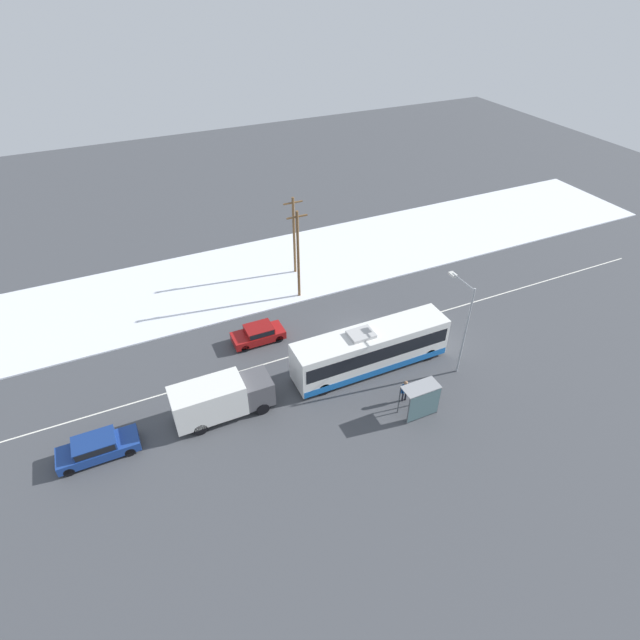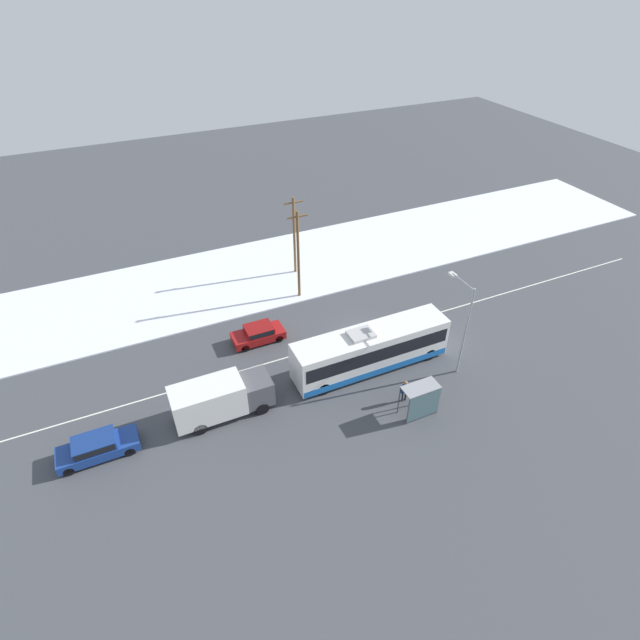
# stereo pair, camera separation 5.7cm
# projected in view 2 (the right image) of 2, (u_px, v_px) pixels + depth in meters

# --- Properties ---
(ground_plane) EXTENTS (120.00, 120.00, 0.00)m
(ground_plane) POSITION_uv_depth(u_px,v_px,m) (359.00, 336.00, 40.20)
(ground_plane) COLOR #424449
(snow_lot) EXTENTS (80.00, 12.28, 0.12)m
(snow_lot) POSITION_uv_depth(u_px,v_px,m) (299.00, 264.00, 49.24)
(snow_lot) COLOR silver
(snow_lot) RESTS_ON ground_plane
(lane_marking_center) EXTENTS (60.00, 0.12, 0.00)m
(lane_marking_center) POSITION_uv_depth(u_px,v_px,m) (359.00, 336.00, 40.20)
(lane_marking_center) COLOR silver
(lane_marking_center) RESTS_ON ground_plane
(city_bus) EXTENTS (11.81, 2.57, 3.52)m
(city_bus) POSITION_uv_depth(u_px,v_px,m) (371.00, 349.00, 36.26)
(city_bus) COLOR white
(city_bus) RESTS_ON ground_plane
(box_truck) EXTENTS (6.56, 2.30, 2.84)m
(box_truck) POSITION_uv_depth(u_px,v_px,m) (220.00, 398.00, 32.56)
(box_truck) COLOR silver
(box_truck) RESTS_ON ground_plane
(sedan_car) EXTENTS (4.11, 1.80, 1.38)m
(sedan_car) POSITION_uv_depth(u_px,v_px,m) (258.00, 333.00, 39.29)
(sedan_car) COLOR maroon
(sedan_car) RESTS_ON ground_plane
(parked_car_near_truck) EXTENTS (4.79, 1.80, 1.43)m
(parked_car_near_truck) POSITION_uv_depth(u_px,v_px,m) (97.00, 446.00, 30.39)
(parked_car_near_truck) COLOR navy
(parked_car_near_truck) RESTS_ON ground_plane
(pedestrian_at_stop) EXTENTS (0.64, 0.29, 1.79)m
(pedestrian_at_stop) POSITION_uv_depth(u_px,v_px,m) (405.00, 389.00, 33.88)
(pedestrian_at_stop) COLOR #23232D
(pedestrian_at_stop) RESTS_ON ground_plane
(bus_shelter) EXTENTS (2.46, 1.20, 2.40)m
(bus_shelter) POSITION_uv_depth(u_px,v_px,m) (422.00, 398.00, 32.44)
(bus_shelter) COLOR gray
(bus_shelter) RESTS_ON ground_plane
(streetlamp) EXTENTS (0.36, 2.69, 7.31)m
(streetlamp) POSITION_uv_depth(u_px,v_px,m) (463.00, 317.00, 34.49)
(streetlamp) COLOR #9EA3A8
(streetlamp) RESTS_ON ground_plane
(utility_pole_roadside) EXTENTS (1.80, 0.24, 8.24)m
(utility_pole_roadside) POSITION_uv_depth(u_px,v_px,m) (298.00, 254.00, 42.19)
(utility_pole_roadside) COLOR brown
(utility_pole_roadside) RESTS_ON ground_plane
(utility_pole_snowlot) EXTENTS (1.80, 0.24, 7.65)m
(utility_pole_snowlot) POSITION_uv_depth(u_px,v_px,m) (294.00, 235.00, 45.62)
(utility_pole_snowlot) COLOR brown
(utility_pole_snowlot) RESTS_ON ground_plane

